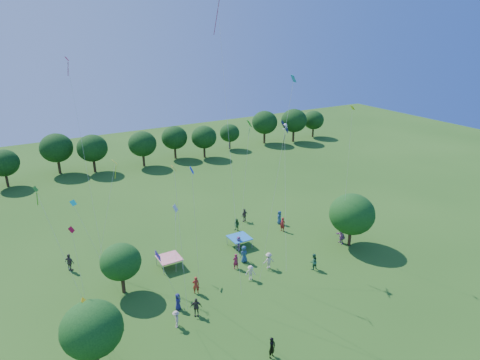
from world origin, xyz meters
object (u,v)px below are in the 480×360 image
(man_in_black, at_px, (272,348))
(red_high_kite, at_px, (221,48))
(tent_red_stripe, at_px, (169,258))
(tent_blue, at_px, (239,238))
(near_tree_east, at_px, (352,214))
(pirate_kite, at_px, (285,129))
(near_tree_west, at_px, (92,329))
(near_tree_north, at_px, (121,262))

(man_in_black, xyz_separation_m, red_high_kite, (1.74, 10.57, 20.38))
(tent_red_stripe, xyz_separation_m, tent_blue, (8.24, 0.18, 0.00))
(near_tree_east, xyz_separation_m, man_in_black, (-16.96, -9.74, -2.87))
(tent_red_stripe, relative_size, pirate_kite, 0.17)
(near_tree_east, xyz_separation_m, tent_blue, (-10.65, 5.88, -2.70))
(near_tree_east, height_order, tent_red_stripe, near_tree_east)
(near_tree_west, bearing_deg, tent_red_stripe, 47.74)
(near_tree_west, bearing_deg, red_high_kite, 22.89)
(near_tree_west, relative_size, red_high_kite, 0.23)
(near_tree_east, distance_m, man_in_black, 19.77)
(man_in_black, bearing_deg, red_high_kite, 58.46)
(near_tree_north, relative_size, tent_blue, 2.19)
(near_tree_west, height_order, man_in_black, near_tree_west)
(near_tree_west, relative_size, near_tree_east, 0.94)
(near_tree_east, xyz_separation_m, pirate_kite, (-7.49, 2.52, 9.80))
(near_tree_west, xyz_separation_m, man_in_black, (11.40, -5.02, -2.80))
(near_tree_west, height_order, near_tree_east, near_tree_east)
(near_tree_west, bearing_deg, near_tree_east, 9.46)
(near_tree_east, bearing_deg, tent_red_stripe, 163.22)
(pirate_kite, bearing_deg, near_tree_east, -18.59)
(near_tree_east, bearing_deg, near_tree_west, -170.54)
(tent_red_stripe, xyz_separation_m, pirate_kite, (11.40, -3.18, 12.49))
(near_tree_east, distance_m, tent_red_stripe, 19.91)
(near_tree_east, bearing_deg, near_tree_north, 171.10)
(near_tree_north, height_order, near_tree_east, near_tree_east)
(pirate_kite, bearing_deg, near_tree_west, -160.86)
(near_tree_west, distance_m, tent_red_stripe, 14.32)
(near_tree_west, height_order, red_high_kite, red_high_kite)
(tent_red_stripe, bearing_deg, man_in_black, -82.88)
(tent_blue, relative_size, red_high_kite, 0.09)
(tent_red_stripe, height_order, red_high_kite, red_high_kite)
(man_in_black, bearing_deg, near_tree_west, 134.08)
(tent_red_stripe, bearing_deg, near_tree_north, -159.66)
(tent_blue, height_order, man_in_black, man_in_black)
(tent_blue, distance_m, man_in_black, 16.85)
(near_tree_east, bearing_deg, man_in_black, -150.12)
(near_tree_north, distance_m, tent_blue, 13.77)
(tent_red_stripe, distance_m, red_high_kite, 21.10)
(tent_blue, xyz_separation_m, pirate_kite, (3.16, -3.36, 12.49))
(near_tree_west, height_order, tent_red_stripe, near_tree_west)
(near_tree_east, distance_m, pirate_kite, 12.58)
(near_tree_west, relative_size, tent_blue, 2.54)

